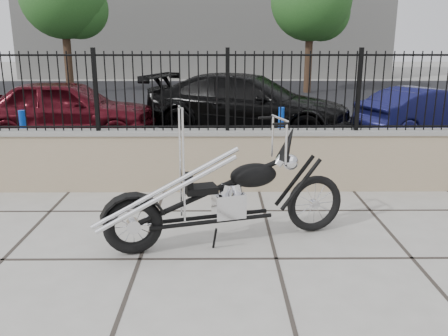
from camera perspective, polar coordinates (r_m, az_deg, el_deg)
name	(u,v)px	position (r m, az deg, el deg)	size (l,w,h in m)	color
ground_plane	(140,259)	(5.37, -10.10, -10.77)	(90.00, 90.00, 0.00)	#99968E
parking_lot	(196,105)	(17.43, -3.43, 7.61)	(30.00, 30.00, 0.00)	black
retaining_wall	(164,160)	(7.54, -7.22, 0.93)	(14.00, 0.36, 0.96)	gray
iron_fence	(162,92)	(7.35, -7.50, 9.11)	(14.00, 0.08, 1.20)	black
background_building	(206,11)	(31.31, -2.22, 18.38)	(22.00, 6.00, 8.00)	beige
chopper_motorcycle	(224,175)	(5.41, 0.03, -0.84)	(2.78, 0.49, 1.67)	black
car_red	(68,109)	(12.00, -18.30, 6.77)	(1.68, 4.17, 1.42)	#450911
car_black	(248,105)	(11.83, 2.92, 7.60)	(2.10, 5.17, 1.50)	black
car_blue	(427,111)	(12.83, 23.24, 6.27)	(1.25, 3.59, 1.18)	#11123F
bollard_a	(24,137)	(9.94, -22.91, 3.50)	(0.12, 0.12, 1.02)	#0B46A5
bollard_b	(281,131)	(9.80, 6.85, 4.38)	(0.12, 0.12, 0.99)	#0D31C3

